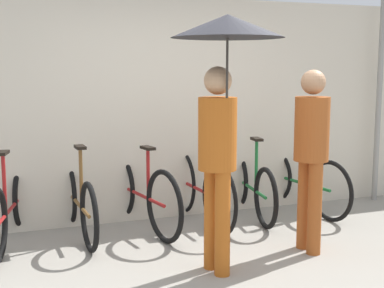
{
  "coord_description": "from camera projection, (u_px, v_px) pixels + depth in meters",
  "views": [
    {
      "loc": [
        -1.77,
        -3.72,
        1.73
      ],
      "look_at": [
        0.0,
        1.03,
        1.0
      ],
      "focal_mm": 50.0,
      "sensor_mm": 36.0,
      "label": 1
    }
  ],
  "objects": [
    {
      "name": "pedestrian_center",
      "position": [
        311.0,
        146.0,
        4.94
      ],
      "size": [
        0.32,
        0.32,
        1.71
      ],
      "rotation": [
        0.0,
        0.0,
        3.13
      ],
      "color": "#9E4C1E",
      "rests_on": "ground"
    },
    {
      "name": "back_wall",
      "position": [
        159.0,
        110.0,
        6.07
      ],
      "size": [
        11.33,
        0.12,
        2.5
      ],
      "color": "beige",
      "rests_on": "ground"
    },
    {
      "name": "parked_bicycle_4",
      "position": [
        251.0,
        186.0,
        6.22
      ],
      "size": [
        0.44,
        1.65,
        1.02
      ],
      "rotation": [
        0.0,
        0.0,
        1.43
      ],
      "color": "black",
      "rests_on": "ground"
    },
    {
      "name": "ground_plane",
      "position": [
        237.0,
        284.0,
        4.3
      ],
      "size": [
        30.0,
        30.0,
        0.0
      ],
      "primitive_type": "plane",
      "color": "gray"
    },
    {
      "name": "parked_bicycle_5",
      "position": [
        300.0,
        181.0,
        6.46
      ],
      "size": [
        0.44,
        1.72,
        1.06
      ],
      "rotation": [
        0.0,
        0.0,
        1.72
      ],
      "color": "black",
      "rests_on": "ground"
    },
    {
      "name": "pedestrian_leading",
      "position": [
        223.0,
        81.0,
        4.26
      ],
      "size": [
        0.9,
        0.9,
        2.14
      ],
      "rotation": [
        0.0,
        0.0,
        3.28
      ],
      "color": "#B25619",
      "rests_on": "ground"
    },
    {
      "name": "parked_bicycle_0",
      "position": [
        10.0,
        207.0,
        5.26
      ],
      "size": [
        0.58,
        1.74,
        1.03
      ],
      "rotation": [
        0.0,
        0.0,
        1.34
      ],
      "color": "black",
      "rests_on": "ground"
    },
    {
      "name": "parked_bicycle_2",
      "position": [
        140.0,
        193.0,
        5.74
      ],
      "size": [
        0.51,
        1.81,
        1.08
      ],
      "rotation": [
        0.0,
        0.0,
        1.75
      ],
      "color": "black",
      "rests_on": "ground"
    },
    {
      "name": "parked_bicycle_3",
      "position": [
        199.0,
        188.0,
        5.95
      ],
      "size": [
        0.44,
        1.75,
        1.11
      ],
      "rotation": [
        0.0,
        0.0,
        1.63
      ],
      "color": "black",
      "rests_on": "ground"
    },
    {
      "name": "parked_bicycle_1",
      "position": [
        78.0,
        202.0,
        5.49
      ],
      "size": [
        0.44,
        1.7,
        1.11
      ],
      "rotation": [
        0.0,
        0.0,
        1.61
      ],
      "color": "black",
      "rests_on": "ground"
    },
    {
      "name": "awning_pole",
      "position": [
        379.0,
        97.0,
        6.84
      ],
      "size": [
        0.07,
        0.07,
        2.69
      ],
      "color": "gray",
      "rests_on": "ground"
    }
  ]
}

